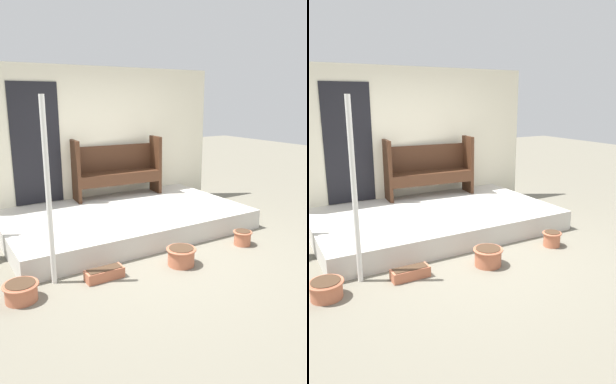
# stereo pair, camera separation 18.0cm
# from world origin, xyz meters

# --- Properties ---
(ground_plane) EXTENTS (24.00, 24.00, 0.00)m
(ground_plane) POSITION_xyz_m (0.00, 0.00, 0.00)
(ground_plane) COLOR #706B5B
(porch_slab) EXTENTS (3.75, 2.25, 0.31)m
(porch_slab) POSITION_xyz_m (0.04, 1.13, 0.15)
(porch_slab) COLOR beige
(porch_slab) RESTS_ON ground_plane
(house_wall) EXTENTS (4.95, 0.08, 2.60)m
(house_wall) POSITION_xyz_m (-0.00, 2.28, 1.30)
(house_wall) COLOR beige
(house_wall) RESTS_ON ground_plane
(support_post) EXTENTS (0.06, 0.06, 2.10)m
(support_post) POSITION_xyz_m (-1.49, -0.08, 1.05)
(support_post) COLOR white
(support_post) RESTS_ON ground_plane
(bench) EXTENTS (1.62, 0.52, 1.06)m
(bench) POSITION_xyz_m (0.36, 2.03, 0.84)
(bench) COLOR #422616
(bench) RESTS_ON porch_slab
(flower_pot_left) EXTENTS (0.38, 0.38, 0.20)m
(flower_pot_left) POSITION_xyz_m (-1.90, -0.28, 0.11)
(flower_pot_left) COLOR #B76647
(flower_pot_left) RESTS_ON ground_plane
(flower_pot_middle) EXTENTS (0.38, 0.38, 0.23)m
(flower_pot_middle) POSITION_xyz_m (0.03, -0.45, 0.13)
(flower_pot_middle) COLOR #B76647
(flower_pot_middle) RESTS_ON ground_plane
(flower_pot_right) EXTENTS (0.27, 0.27, 0.21)m
(flower_pot_right) POSITION_xyz_m (1.17, -0.37, 0.12)
(flower_pot_right) COLOR #B76647
(flower_pot_right) RESTS_ON ground_plane
(planter_box_rect) EXTENTS (0.46, 0.18, 0.13)m
(planter_box_rect) POSITION_xyz_m (-0.96, -0.30, 0.07)
(planter_box_rect) COLOR #B76647
(planter_box_rect) RESTS_ON ground_plane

